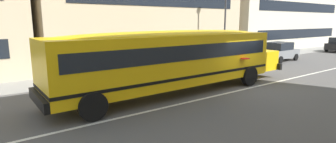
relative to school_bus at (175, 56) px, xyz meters
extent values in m
plane|color=#54514F|center=(3.44, -1.66, -1.80)|extent=(400.00, 400.00, 0.00)
cube|color=gray|center=(3.44, 5.80, -1.79)|extent=(120.00, 3.00, 0.01)
cube|color=silver|center=(3.44, -1.66, -1.79)|extent=(110.00, 0.16, 0.01)
cube|color=yellow|center=(-0.26, 0.00, -0.12)|extent=(11.57, 2.74, 2.31)
cube|color=yellow|center=(6.35, 0.06, -0.69)|extent=(1.70, 2.22, 1.15)
cube|color=black|center=(7.19, 0.07, -1.08)|extent=(0.24, 2.63, 0.38)
cube|color=black|center=(-6.12, -0.06, -1.08)|extent=(0.24, 2.63, 0.38)
cube|color=black|center=(-0.26, 0.00, 0.30)|extent=(10.88, 2.77, 0.67)
cube|color=black|center=(-0.26, 0.00, -0.80)|extent=(11.59, 2.77, 0.13)
ellipsoid|color=yellow|center=(-0.26, 0.00, 1.04)|extent=(11.11, 2.53, 0.38)
cylinder|color=red|center=(3.45, -1.47, -0.23)|extent=(0.47, 0.47, 0.03)
cylinder|color=black|center=(4.11, 1.35, -1.27)|extent=(1.05, 0.30, 1.05)
cylinder|color=black|center=(4.14, -1.27, -1.27)|extent=(1.05, 0.30, 1.05)
cylinder|color=black|center=(-4.66, 1.27, -1.27)|extent=(1.05, 0.30, 1.05)
cylinder|color=black|center=(-4.64, -1.36, -1.27)|extent=(1.05, 0.30, 1.05)
cylinder|color=black|center=(24.62, 3.77, -1.50)|extent=(0.61, 0.20, 0.60)
cube|color=gray|center=(13.88, 3.00, -1.15)|extent=(3.97, 1.87, 0.70)
cube|color=black|center=(13.73, 3.00, -0.48)|extent=(2.27, 1.65, 0.64)
cylinder|color=black|center=(15.14, 3.91, -1.50)|extent=(0.61, 0.21, 0.60)
cylinder|color=black|center=(15.22, 2.21, -1.50)|extent=(0.61, 0.21, 0.60)
cylinder|color=black|center=(12.55, 3.80, -1.50)|extent=(0.61, 0.21, 0.60)
cylinder|color=black|center=(12.62, 2.10, -1.50)|extent=(0.61, 0.21, 0.60)
cylinder|color=#38383D|center=(9.06, 5.10, 1.45)|extent=(0.14, 0.14, 6.50)
cube|color=black|center=(4.59, 7.28, 0.12)|extent=(15.01, 0.04, 1.10)
cube|color=black|center=(25.22, 7.28, 0.12)|extent=(17.29, 0.04, 1.10)
cube|color=black|center=(25.22, 7.28, 3.32)|extent=(17.29, 0.04, 1.10)
camera|label=1|loc=(-7.72, -10.13, 1.67)|focal=28.45mm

